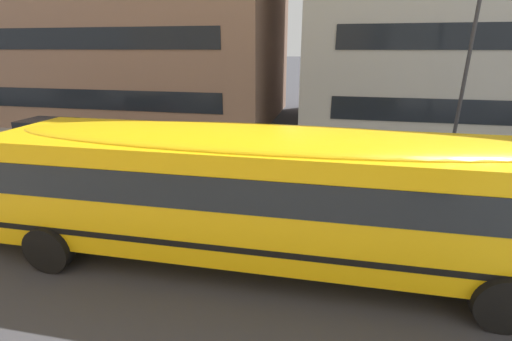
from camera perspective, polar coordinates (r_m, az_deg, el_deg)
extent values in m
plane|color=#38383D|center=(10.13, -6.13, -8.22)|extent=(400.00, 400.00, 0.00)
cube|color=gray|center=(16.92, 1.70, 3.33)|extent=(120.00, 3.00, 0.01)
cube|color=silver|center=(10.12, -6.13, -8.21)|extent=(110.00, 0.16, 0.01)
cube|color=yellow|center=(7.66, 0.94, -3.38)|extent=(11.77, 2.86, 2.35)
cube|color=yellow|center=(11.15, -35.49, -2.96)|extent=(1.74, 2.27, 1.17)
cube|color=black|center=(7.51, 0.96, -0.41)|extent=(11.07, 2.89, 0.68)
cube|color=black|center=(7.96, 0.91, -7.99)|extent=(11.79, 2.89, 0.13)
ellipsoid|color=yellow|center=(7.29, 0.99, 5.15)|extent=(11.30, 2.64, 0.38)
cylinder|color=red|center=(10.32, -18.44, 0.95)|extent=(0.48, 0.48, 0.03)
cylinder|color=black|center=(9.01, -30.60, -10.92)|extent=(1.07, 0.32, 1.07)
cylinder|color=black|center=(10.88, -21.59, -4.44)|extent=(1.07, 0.32, 1.07)
cylinder|color=black|center=(7.69, 35.29, -17.22)|extent=(1.07, 0.32, 1.07)
cylinder|color=black|center=(9.81, 29.34, -8.27)|extent=(1.07, 0.32, 1.07)
cube|color=maroon|center=(18.38, -29.99, 4.09)|extent=(3.92, 1.75, 0.70)
cube|color=black|center=(18.34, -30.69, 6.12)|extent=(2.22, 1.59, 0.64)
cylinder|color=black|center=(18.29, -25.02, 3.68)|extent=(0.60, 0.19, 0.60)
cylinder|color=black|center=(17.00, -28.29, 2.09)|extent=(0.60, 0.19, 0.60)
cylinder|color=black|center=(19.92, -31.10, 3.86)|extent=(0.60, 0.19, 0.60)
cylinder|color=black|center=(18.75, -34.47, 2.42)|extent=(0.60, 0.19, 0.60)
cylinder|color=#38383D|center=(16.15, 30.59, 11.69)|extent=(0.14, 0.14, 6.50)
cube|color=black|center=(22.91, -27.94, 10.24)|extent=(18.08, 0.04, 1.10)
cube|color=black|center=(22.75, -29.25, 18.17)|extent=(18.08, 0.04, 1.10)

